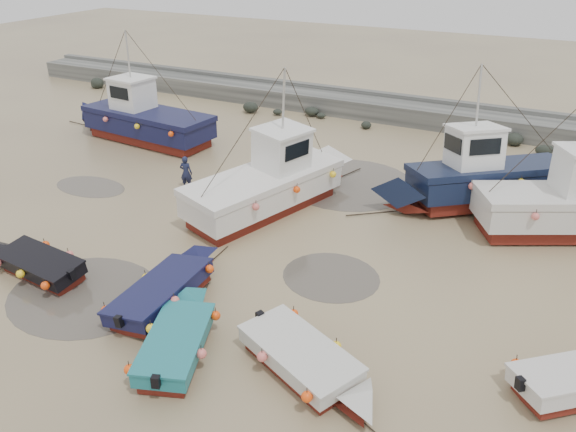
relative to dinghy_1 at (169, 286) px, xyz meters
name	(u,v)px	position (x,y,z in m)	size (l,w,h in m)	color
ground	(201,291)	(0.65, 0.86, -0.54)	(120.00, 120.00, 0.00)	tan
seawall	(393,111)	(0.70, 22.85, 0.09)	(60.00, 4.92, 1.50)	slate
puddle_a	(85,295)	(-2.80, -1.10, -0.54)	(5.43, 5.43, 0.01)	#514A41
puddle_b	(331,276)	(4.32, 3.73, -0.54)	(3.55, 3.55, 0.01)	#514A41
puddle_c	(90,187)	(-9.26, 5.85, -0.54)	(3.85, 3.85, 0.01)	#514A41
puddle_d	(349,183)	(1.88, 11.91, -0.54)	(6.42, 6.42, 0.01)	#514A41
dinghy_1	(169,286)	(0.00, 0.00, 0.00)	(2.28, 6.32, 1.43)	maroon
dinghy_2	(179,335)	(1.84, -1.95, 0.01)	(2.83, 5.48, 1.43)	maroon
dinghy_4	(35,260)	(-5.34, -0.82, 0.01)	(5.74, 2.06, 1.43)	maroon
dinghy_5	(308,361)	(5.70, -1.26, 0.01)	(5.72, 3.42, 1.43)	maroon
cabin_boat_0	(140,118)	(-11.52, 12.49, 0.76)	(11.28, 3.86, 6.22)	maroon
cabin_boat_1	(274,180)	(-0.20, 7.87, 0.78)	(5.15, 10.56, 6.22)	maroon
cabin_boat_2	(480,178)	(7.94, 12.14, 0.79)	(9.08, 7.40, 6.22)	maroon
cabin_boat_3	(573,204)	(11.74, 11.04, 0.83)	(8.96, 5.69, 6.22)	maroon
person	(188,189)	(-4.88, 7.77, -0.54)	(0.61, 0.40, 1.67)	#171C37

